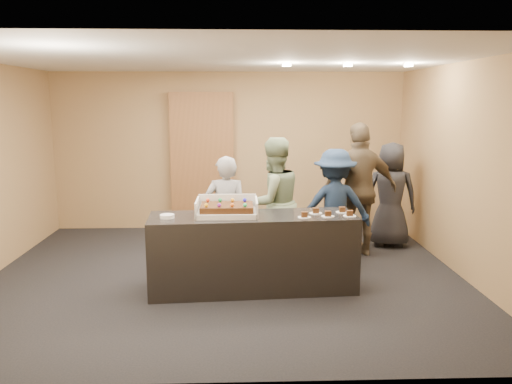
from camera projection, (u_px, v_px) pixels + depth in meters
room at (225, 171)px, 6.18m from camera, size 6.04×6.00×2.70m
serving_counter at (253, 252)px, 5.88m from camera, size 2.44×0.86×0.90m
storage_cabinet at (202, 162)px, 8.57m from camera, size 1.07×0.15×2.36m
cake_box at (227, 211)px, 5.80m from camera, size 0.71×0.49×0.21m
sheet_cake at (227, 207)px, 5.77m from camera, size 0.60×0.42×0.12m
plate_stack at (167, 216)px, 5.66m from camera, size 0.16×0.16×0.04m
slice_a at (304, 216)px, 5.67m from camera, size 0.15×0.15×0.07m
slice_b at (316, 212)px, 5.88m from camera, size 0.15×0.15×0.07m
slice_c at (328, 215)px, 5.72m from camera, size 0.15×0.15×0.07m
slice_d at (342, 211)px, 5.94m from camera, size 0.15×0.15×0.07m
slice_e at (350, 214)px, 5.74m from camera, size 0.15×0.15×0.07m
person_server_grey at (226, 214)px, 6.46m from camera, size 0.56×0.37×1.52m
person_sage_man at (273, 203)px, 6.64m from camera, size 1.05×0.96×1.74m
person_navy_man at (334, 207)px, 6.81m from camera, size 1.03×0.60×1.58m
person_brown_extra at (359, 190)px, 7.14m from camera, size 1.18×0.64×1.92m
person_dark_suit at (390, 195)px, 7.60m from camera, size 0.86×0.63×1.61m
ceiling_spotlights at (348, 65)px, 6.49m from camera, size 1.72×0.12×0.03m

